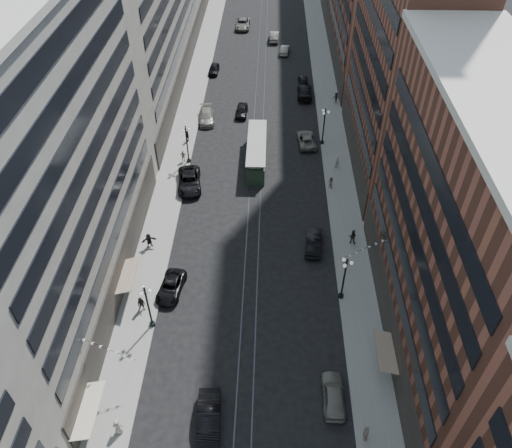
# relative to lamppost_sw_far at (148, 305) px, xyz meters

# --- Properties ---
(ground) EXTENTS (220.00, 220.00, 0.00)m
(ground) POSITION_rel_lamppost_sw_far_xyz_m (9.20, 32.00, -3.10)
(ground) COLOR black
(ground) RESTS_ON ground
(sidewalk_west) EXTENTS (4.00, 180.00, 0.15)m
(sidewalk_west) POSITION_rel_lamppost_sw_far_xyz_m (-1.80, 42.00, -3.02)
(sidewalk_west) COLOR gray
(sidewalk_west) RESTS_ON ground
(sidewalk_east) EXTENTS (4.00, 180.00, 0.15)m
(sidewalk_east) POSITION_rel_lamppost_sw_far_xyz_m (20.20, 42.00, -3.02)
(sidewalk_east) COLOR gray
(sidewalk_east) RESTS_ON ground
(rail_west) EXTENTS (0.12, 180.00, 0.02)m
(rail_west) POSITION_rel_lamppost_sw_far_xyz_m (8.50, 42.00, -3.09)
(rail_west) COLOR #2D2D33
(rail_west) RESTS_ON ground
(rail_east) EXTENTS (0.12, 180.00, 0.02)m
(rail_east) POSITION_rel_lamppost_sw_far_xyz_m (9.90, 42.00, -3.09)
(rail_east) COLOR #2D2D33
(rail_east) RESTS_ON ground
(building_west_mid) EXTENTS (8.00, 36.00, 28.00)m
(building_west_mid) POSITION_rel_lamppost_sw_far_xyz_m (-7.80, 5.00, 10.90)
(building_west_mid) COLOR #A09B8E
(building_west_mid) RESTS_ON ground
(building_east_mid) EXTENTS (8.00, 30.00, 24.00)m
(building_east_mid) POSITION_rel_lamppost_sw_far_xyz_m (26.20, -0.00, 8.90)
(building_east_mid) COLOR brown
(building_east_mid) RESTS_ON ground
(building_east_tower) EXTENTS (8.00, 26.00, 42.00)m
(building_east_tower) POSITION_rel_lamppost_sw_far_xyz_m (26.20, 28.00, 17.90)
(building_east_tower) COLOR brown
(building_east_tower) RESTS_ON ground
(lamppost_sw_far) EXTENTS (1.03, 1.14, 5.52)m
(lamppost_sw_far) POSITION_rel_lamppost_sw_far_xyz_m (0.00, 0.00, 0.00)
(lamppost_sw_far) COLOR black
(lamppost_sw_far) RESTS_ON sidewalk_west
(lamppost_sw_mid) EXTENTS (1.03, 1.14, 5.52)m
(lamppost_sw_mid) POSITION_rel_lamppost_sw_far_xyz_m (0.00, 27.00, 0.00)
(lamppost_sw_mid) COLOR black
(lamppost_sw_mid) RESTS_ON sidewalk_west
(lamppost_se_far) EXTENTS (1.03, 1.14, 5.52)m
(lamppost_se_far) POSITION_rel_lamppost_sw_far_xyz_m (18.40, 4.00, 0.00)
(lamppost_se_far) COLOR black
(lamppost_se_far) RESTS_ON sidewalk_east
(lamppost_se_mid) EXTENTS (1.03, 1.14, 5.52)m
(lamppost_se_mid) POSITION_rel_lamppost_sw_far_xyz_m (18.40, 32.00, 0.00)
(lamppost_se_mid) COLOR black
(lamppost_se_mid) RESTS_ON sidewalk_east
(streetcar) EXTENTS (2.49, 11.23, 3.11)m
(streetcar) POSITION_rel_lamppost_sw_far_xyz_m (9.20, 27.51, -1.66)
(streetcar) COLOR #213423
(streetcar) RESTS_ON ground
(car_2) EXTENTS (2.87, 5.07, 1.34)m
(car_2) POSITION_rel_lamppost_sw_far_xyz_m (1.15, 4.31, -2.43)
(car_2) COLOR black
(car_2) RESTS_ON ground
(car_4) EXTENTS (1.86, 4.62, 1.57)m
(car_4) POSITION_rel_lamppost_sw_far_xyz_m (16.66, -7.09, -2.31)
(car_4) COLOR slate
(car_4) RESTS_ON ground
(car_5) EXTENTS (2.16, 5.31, 1.72)m
(car_5) POSITION_rel_lamppost_sw_far_xyz_m (6.43, -9.57, -2.24)
(car_5) COLOR black
(car_5) RESTS_ON ground
(pedestrian_1) EXTENTS (0.84, 0.48, 1.68)m
(pedestrian_1) POSITION_rel_lamppost_sw_far_xyz_m (-0.75, -10.46, -2.10)
(pedestrian_1) COLOR #A9A38C
(pedestrian_1) RESTS_ON sidewalk_west
(pedestrian_2) EXTENTS (0.91, 0.58, 1.76)m
(pedestrian_2) POSITION_rel_lamppost_sw_far_xyz_m (-1.30, 1.75, -2.07)
(pedestrian_2) COLOR black
(pedestrian_2) RESTS_ON sidewalk_west
(pedestrian_4) EXTENTS (0.90, 1.20, 1.86)m
(pedestrian_4) POSITION_rel_lamppost_sw_far_xyz_m (18.90, -10.43, -2.02)
(pedestrian_4) COLOR #B7AD98
(pedestrian_4) RESTS_ON sidewalk_east
(car_7) EXTENTS (3.67, 6.50, 1.71)m
(car_7) POSITION_rel_lamppost_sw_far_xyz_m (0.80, 21.68, -2.24)
(car_7) COLOR black
(car_7) RESTS_ON ground
(car_8) EXTENTS (2.81, 5.58, 1.56)m
(car_8) POSITION_rel_lamppost_sw_far_xyz_m (1.31, 37.87, -2.32)
(car_8) COLOR gray
(car_8) RESTS_ON ground
(car_9) EXTENTS (1.88, 4.17, 1.39)m
(car_9) POSITION_rel_lamppost_sw_far_xyz_m (0.90, 54.05, -2.40)
(car_9) COLOR black
(car_9) RESTS_ON ground
(car_10) EXTENTS (2.18, 4.93, 1.57)m
(car_10) POSITION_rel_lamppost_sw_far_xyz_m (16.00, 11.13, -2.31)
(car_10) COLOR black
(car_10) RESTS_ON ground
(car_11) EXTENTS (2.87, 5.47, 1.47)m
(car_11) POSITION_rel_lamppost_sw_far_xyz_m (16.13, 32.02, -2.36)
(car_11) COLOR slate
(car_11) RESTS_ON ground
(car_12) EXTENTS (2.46, 5.79, 1.67)m
(car_12) POSITION_rel_lamppost_sw_far_xyz_m (16.46, 45.95, -2.26)
(car_12) COLOR black
(car_12) RESTS_ON ground
(car_13) EXTENTS (1.94, 4.34, 1.45)m
(car_13) POSITION_rel_lamppost_sw_far_xyz_m (6.54, 39.80, -2.37)
(car_13) COLOR black
(car_13) RESTS_ON ground
(car_14) EXTENTS (1.91, 4.33, 1.38)m
(car_14) POSITION_rel_lamppost_sw_far_xyz_m (13.43, 62.55, -2.41)
(car_14) COLOR gray
(car_14) RESTS_ON ground
(pedestrian_5) EXTENTS (1.73, 1.06, 1.80)m
(pedestrian_5) POSITION_rel_lamppost_sw_far_xyz_m (-2.23, 10.62, -2.04)
(pedestrian_5) COLOR black
(pedestrian_5) RESTS_ON sidewalk_west
(pedestrian_6) EXTENTS (1.01, 0.50, 1.68)m
(pedestrian_6) POSITION_rel_lamppost_sw_far_xyz_m (-0.69, 27.00, -2.11)
(pedestrian_6) COLOR gray
(pedestrian_6) RESTS_ON sidewalk_west
(pedestrian_7) EXTENTS (0.98, 0.68, 1.84)m
(pedestrian_7) POSITION_rel_lamppost_sw_far_xyz_m (20.34, 11.88, -2.03)
(pedestrian_7) COLOR black
(pedestrian_7) RESTS_ON sidewalk_east
(pedestrian_8) EXTENTS (0.80, 0.67, 1.86)m
(pedestrian_8) POSITION_rel_lamppost_sw_far_xyz_m (19.88, 26.14, -2.01)
(pedestrian_8) COLOR #B4A995
(pedestrian_8) RESTS_ON sidewalk_east
(pedestrian_9) EXTENTS (1.23, 0.85, 1.76)m
(pedestrian_9) POSITION_rel_lamppost_sw_far_xyz_m (21.35, 43.69, -2.06)
(pedestrian_9) COLOR black
(pedestrian_9) RESTS_ON sidewalk_east
(car_extra_0) EXTENTS (1.65, 4.07, 1.39)m
(car_extra_0) POSITION_rel_lamppost_sw_far_xyz_m (16.42, 50.17, -2.40)
(car_extra_0) COLOR black
(car_extra_0) RESTS_ON ground
(car_extra_1) EXTENTS (1.79, 4.90, 1.60)m
(car_extra_1) POSITION_rel_lamppost_sw_far_xyz_m (11.45, 68.58, -2.30)
(car_extra_1) COLOR slate
(car_extra_1) RESTS_ON ground
(car_extra_2) EXTENTS (2.91, 6.08, 1.67)m
(car_extra_2) POSITION_rel_lamppost_sw_far_xyz_m (4.98, 74.73, -2.26)
(car_extra_2) COLOR #625F57
(car_extra_2) RESTS_ON ground
(pedestrian_extra_0) EXTENTS (0.45, 0.99, 1.69)m
(pedestrian_extra_0) POSITION_rel_lamppost_sw_far_xyz_m (-0.76, 31.98, -2.10)
(pedestrian_extra_0) COLOR black
(pedestrian_extra_0) RESTS_ON sidewalk_west
(pedestrian_extra_2) EXTENTS (0.88, 0.82, 1.61)m
(pedestrian_extra_2) POSITION_rel_lamppost_sw_far_xyz_m (18.74, 21.90, -2.14)
(pedestrian_extra_2) COLOR gray
(pedestrian_extra_2) RESTS_ON sidewalk_east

